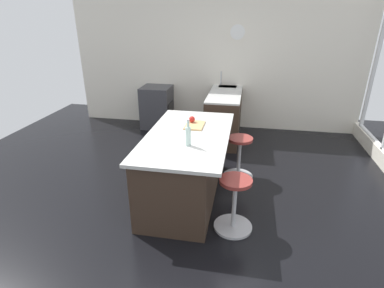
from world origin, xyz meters
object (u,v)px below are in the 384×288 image
(stool_middle, at_px, (234,206))
(cutting_board, at_px, (195,125))
(kitchen_island, at_px, (185,165))
(water_bottle, at_px, (188,135))
(stool_by_window, at_px, (239,159))
(oven_range, at_px, (157,107))
(apple_red, at_px, (192,119))

(stool_middle, relative_size, cutting_board, 1.78)
(kitchen_island, relative_size, water_bottle, 6.07)
(stool_by_window, relative_size, cutting_board, 1.78)
(oven_range, relative_size, apple_red, 10.25)
(stool_middle, height_order, cutting_board, cutting_board)
(kitchen_island, bearing_deg, stool_by_window, 130.95)
(oven_range, height_order, stool_middle, oven_range)
(apple_red, bearing_deg, stool_middle, 33.83)
(oven_range, distance_m, stool_by_window, 2.66)
(oven_range, bearing_deg, cutting_board, 28.61)
(oven_range, relative_size, water_bottle, 2.77)
(kitchen_island, relative_size, apple_red, 22.44)
(stool_middle, distance_m, water_bottle, 0.94)
(kitchen_island, height_order, stool_middle, kitchen_island)
(stool_by_window, xyz_separation_m, water_bottle, (0.94, -0.57, 0.70))
(apple_red, relative_size, water_bottle, 0.27)
(oven_range, xyz_separation_m, stool_middle, (3.13, 1.82, -0.13))
(kitchen_island, relative_size, stool_by_window, 2.96)
(stool_middle, bearing_deg, stool_by_window, 180.00)
(oven_range, xyz_separation_m, stool_by_window, (1.93, 1.82, -0.13))
(kitchen_island, bearing_deg, oven_range, -155.82)
(oven_range, bearing_deg, apple_red, 28.50)
(kitchen_island, xyz_separation_m, stool_middle, (0.60, 0.69, -0.14))
(kitchen_island, xyz_separation_m, cutting_board, (-0.31, 0.08, 0.45))
(cutting_board, bearing_deg, water_bottle, 3.67)
(oven_range, bearing_deg, stool_middle, 30.26)
(cutting_board, distance_m, water_bottle, 0.66)
(stool_by_window, relative_size, stool_middle, 1.00)
(stool_by_window, bearing_deg, stool_middle, 0.00)
(cutting_board, xyz_separation_m, water_bottle, (0.65, 0.04, 0.11))
(kitchen_island, height_order, water_bottle, water_bottle)
(apple_red, xyz_separation_m, water_bottle, (0.74, 0.09, 0.06))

